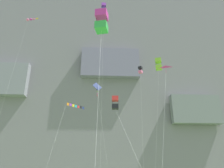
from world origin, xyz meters
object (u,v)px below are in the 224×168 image
kite_box_upper_right (140,71)px  kite_box_mid_center (102,21)px  kite_delta_near_cliff (166,73)px  kite_box_low_left (104,8)px  kite_windsock_high_right (30,20)px  kite_diamond_high_left (98,90)px  kite_banner_low_right (73,112)px  kite_box_high_center (158,64)px  kite_box_far_left (115,103)px

kite_box_upper_right → kite_box_mid_center: 20.85m
kite_delta_near_cliff → kite_box_low_left: bearing=114.2°
kite_box_mid_center → kite_windsock_high_right: bearing=123.1°
kite_diamond_high_left → kite_windsock_high_right: bearing=-174.8°
kite_banner_low_right → kite_delta_near_cliff: (10.37, -8.24, 2.17)m
kite_box_high_center → kite_box_far_left: bearing=-119.7°
kite_box_upper_right → kite_box_low_left: size_ratio=0.60×
kite_box_far_left → kite_box_high_center: kite_box_high_center is taller
kite_banner_low_right → kite_delta_near_cliff: bearing=-38.5°
kite_banner_low_right → kite_box_upper_right: bearing=28.4°
kite_box_far_left → kite_box_low_left: 28.71m
kite_banner_low_right → kite_box_low_left: kite_box_low_left is taller
kite_box_mid_center → kite_delta_near_cliff: 8.88m
kite_banner_low_right → kite_box_mid_center: (3.56, -13.44, 4.48)m
kite_box_upper_right → kite_box_low_left: (-6.61, 0.50, 13.77)m
kite_windsock_high_right → kite_box_high_center: (25.11, -1.88, -10.17)m
kite_box_low_left → kite_delta_near_cliff: bearing=-65.8°
kite_delta_near_cliff → kite_box_mid_center: bearing=-142.6°
kite_windsock_high_right → kite_box_high_center: kite_windsock_high_right is taller
kite_delta_near_cliff → kite_box_high_center: kite_box_high_center is taller
kite_box_mid_center → kite_diamond_high_left: kite_diamond_high_left is taller
kite_banner_low_right → kite_diamond_high_left: size_ratio=0.62×
kite_box_upper_right → kite_box_low_left: 15.29m
kite_box_low_left → kite_box_high_center: bearing=4.1°
kite_diamond_high_left → kite_windsock_high_right: kite_windsock_high_right is taller
kite_box_upper_right → kite_box_high_center: kite_box_high_center is taller
kite_banner_low_right → kite_box_high_center: size_ratio=0.53×
kite_diamond_high_left → kite_delta_near_cliff: bearing=-68.3°
kite_banner_low_right → kite_windsock_high_right: bearing=141.2°
kite_box_mid_center → kite_banner_low_right: bearing=104.8°
kite_box_upper_right → kite_banner_low_right: size_ratio=1.71×
kite_box_upper_right → kite_banner_low_right: 14.98m
kite_delta_near_cliff → kite_diamond_high_left: (-7.30, 18.30, 4.77)m
kite_diamond_high_left → kite_windsock_high_right: 20.02m
kite_box_far_left → kite_box_mid_center: size_ratio=0.62×
kite_box_low_left → kite_diamond_high_left: bearing=101.9°
kite_delta_near_cliff → kite_windsock_high_right: size_ratio=0.42×
kite_box_upper_right → kite_box_low_left: bearing=175.7°
kite_banner_low_right → kite_box_mid_center: size_ratio=0.74×
kite_box_low_left → kite_box_mid_center: 26.86m
kite_box_far_left → kite_box_low_left: (-1.12, 15.32, 24.26)m
kite_box_upper_right → kite_windsock_high_right: size_ratio=0.63×
kite_windsock_high_right → kite_box_upper_right: bearing=-8.2°
kite_box_upper_right → kite_diamond_high_left: size_ratio=1.06×
kite_box_mid_center → kite_box_high_center: kite_box_high_center is taller
kite_box_low_left → kite_box_mid_center: kite_box_low_left is taller
kite_box_far_left → kite_delta_near_cliff: size_ratio=0.74×
kite_box_far_left → kite_box_high_center: size_ratio=0.44×
kite_box_upper_right → kite_windsock_high_right: kite_windsock_high_right is taller
kite_box_far_left → kite_banner_low_right: (-5.01, 9.13, 1.44)m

